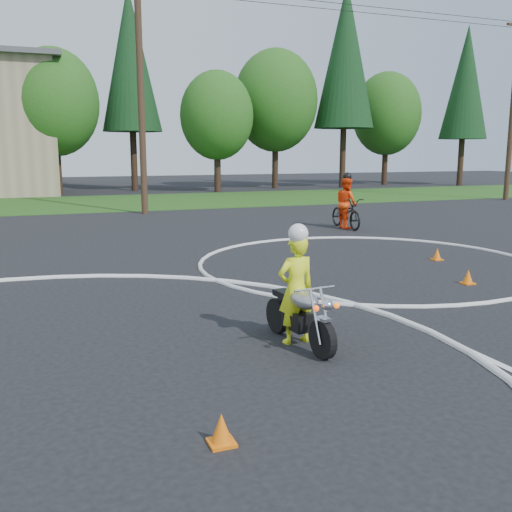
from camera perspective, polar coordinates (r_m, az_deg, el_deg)
name	(u,v)px	position (r m, az deg, el deg)	size (l,w,h in m)	color
grass_strip	(23,205)	(30.74, -22.28, 4.72)	(120.00, 10.00, 0.02)	#1E4714
course_markings	(155,335)	(8.53, -10.07, -7.79)	(19.05, 19.05, 0.12)	silver
primary_motorcycle	(300,314)	(7.89, 4.44, -5.85)	(0.61, 1.73, 0.91)	black
rider_primary_grp	(296,286)	(7.91, 4.03, -3.01)	(0.59, 0.42, 1.69)	#E5F81A
rider_second_grp	(346,209)	(20.15, 9.02, 4.70)	(0.78, 2.05, 1.95)	black
traffic_cones	(351,379)	(6.64, 9.49, -11.99)	(14.10, 12.52, 0.30)	orange
treeline	(248,93)	(40.94, -0.78, 15.98)	(38.20, 8.10, 14.52)	#382619
utility_poles	(141,89)	(25.12, -11.46, 16.04)	(41.60, 1.12, 10.00)	#473321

